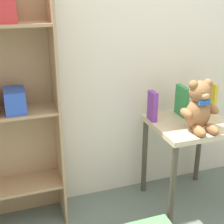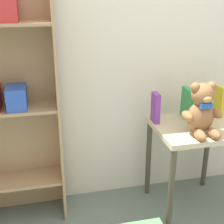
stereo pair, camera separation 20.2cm
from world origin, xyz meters
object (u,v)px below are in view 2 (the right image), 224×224
(bookshelf_side, at_px, (4,93))
(book_standing_purple, at_px, (156,108))
(teddy_bear, at_px, (202,111))
(display_table, at_px, (194,140))
(book_standing_green, at_px, (187,103))
(book_standing_yellow, at_px, (219,101))

(bookshelf_side, distance_m, book_standing_purple, 1.02)
(bookshelf_side, relative_size, teddy_bear, 4.84)
(display_table, xyz_separation_m, book_standing_purple, (-0.25, 0.13, 0.22))
(display_table, bearing_deg, teddy_bear, -104.23)
(teddy_bear, height_order, book_standing_purple, teddy_bear)
(bookshelf_side, relative_size, book_standing_green, 7.41)
(display_table, distance_m, book_standing_green, 0.27)
(display_table, distance_m, teddy_bear, 0.29)
(display_table, xyz_separation_m, book_standing_green, (0.00, 0.15, 0.22))
(display_table, xyz_separation_m, book_standing_yellow, (0.25, 0.14, 0.22))
(teddy_bear, relative_size, book_standing_green, 1.53)
(display_table, xyz_separation_m, teddy_bear, (-0.03, -0.12, 0.27))
(bookshelf_side, xyz_separation_m, book_standing_green, (1.25, -0.06, -0.15))
(bookshelf_side, xyz_separation_m, display_table, (1.25, -0.21, -0.37))
(display_table, height_order, book_standing_yellow, book_standing_yellow)
(display_table, relative_size, book_standing_yellow, 2.96)
(bookshelf_side, distance_m, book_standing_green, 1.26)
(teddy_bear, bearing_deg, book_standing_green, 83.64)
(book_standing_purple, bearing_deg, book_standing_yellow, 3.08)
(bookshelf_side, relative_size, book_standing_yellow, 7.37)
(teddy_bear, distance_m, book_standing_green, 0.27)
(book_standing_purple, distance_m, book_standing_green, 0.25)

